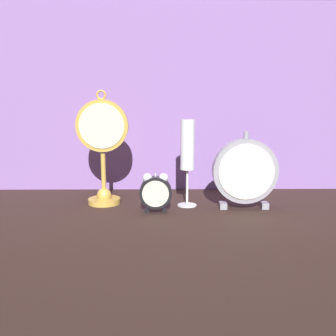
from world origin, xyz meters
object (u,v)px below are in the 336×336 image
Objects in this scene: mantel_clock_silver at (245,171)px; champagne_flute at (187,151)px; pocket_watch_on_stand at (103,150)px; alarm_clock_twin_bell at (156,191)px.

mantel_clock_silver is 0.87× the size of champagne_flute.
mantel_clock_silver is (0.41, -0.06, -0.05)m from pocket_watch_on_stand.
mantel_clock_silver is at bearing -8.16° from pocket_watch_on_stand.
alarm_clock_twin_bell is 0.50× the size of mantel_clock_silver.
mantel_clock_silver is (0.25, 0.04, 0.05)m from alarm_clock_twin_bell.
mantel_clock_silver reaches higher than alarm_clock_twin_bell.
pocket_watch_on_stand is at bearing 174.00° from champagne_flute.
pocket_watch_on_stand is 1.52× the size of mantel_clock_silver.
champagne_flute is at bearing 168.56° from mantel_clock_silver.
champagne_flute reaches higher than alarm_clock_twin_bell.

